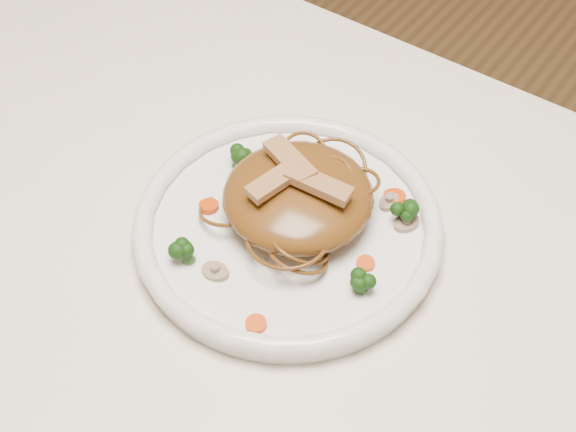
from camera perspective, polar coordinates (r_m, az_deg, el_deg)
The scene contains 19 objects.
table at distance 0.85m, azimuth -1.04°, elevation -8.90°, with size 1.20×0.80×0.75m.
plate at distance 0.80m, azimuth 0.00°, elevation -1.03°, with size 0.30×0.30×0.02m, color white.
noodle_mound at distance 0.79m, azimuth 0.71°, elevation 1.41°, with size 0.15×0.15×0.05m, color brown.
chicken_a at distance 0.76m, azimuth 2.13°, elevation 2.24°, with size 0.06×0.02×0.01m, color tan.
chicken_b at distance 0.78m, azimuth 0.14°, elevation 3.93°, with size 0.07×0.02×0.01m, color tan.
chicken_c at distance 0.76m, azimuth -0.81°, elevation 2.54°, with size 0.06×0.02×0.01m, color tan.
broccoli_0 at distance 0.80m, azimuth 8.16°, elevation 0.49°, with size 0.03×0.03×0.03m, color #193B0C, non-canonical shape.
broccoli_1 at distance 0.84m, azimuth -3.53°, elevation 4.22°, with size 0.03×0.03×0.03m, color #193B0C, non-canonical shape.
broccoli_2 at distance 0.76m, azimuth -7.06°, elevation -2.35°, with size 0.03×0.03×0.03m, color #193B0C, non-canonical shape.
broccoli_3 at distance 0.74m, azimuth 5.15°, elevation -4.46°, with size 0.02×0.02×0.03m, color #193B0C, non-canonical shape.
carrot_0 at distance 0.83m, azimuth 7.45°, elevation 1.35°, with size 0.02×0.02×0.01m, color #E44008.
carrot_1 at distance 0.82m, azimuth -5.56°, elevation 0.70°, with size 0.02×0.02×0.01m, color #E44008.
carrot_2 at distance 0.77m, azimuth 5.44°, elevation -3.31°, with size 0.02×0.02×0.01m, color #E44008.
carrot_3 at distance 0.86m, azimuth 2.27°, elevation 4.16°, with size 0.02×0.02×0.01m, color #E44008.
carrot_4 at distance 0.73m, azimuth -2.24°, elevation -7.54°, with size 0.02×0.02×0.01m, color #E44008.
mushroom_0 at distance 0.76m, azimuth -5.09°, elevation -3.88°, with size 0.03×0.03×0.01m, color gray.
mushroom_1 at distance 0.80m, azimuth 8.27°, elevation -0.50°, with size 0.03×0.03×0.01m, color gray.
mushroom_2 at distance 0.85m, azimuth -2.94°, elevation 3.74°, with size 0.02×0.02×0.01m, color gray.
mushroom_3 at distance 0.82m, azimuth 7.07°, elevation 0.97°, with size 0.02×0.02×0.01m, color gray.
Camera 1 is at (0.28, -0.36, 1.37)m, focal length 50.89 mm.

